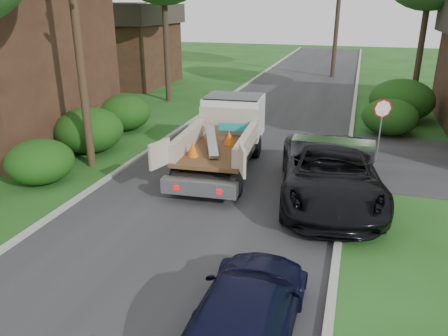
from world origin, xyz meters
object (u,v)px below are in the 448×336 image
object	(u,v)px
flatbed_truck	(227,130)
stop_sign	(382,117)
utility_pole	(76,27)
navy_suv	(245,313)
house_left_far	(121,43)
black_pickup	(330,173)

from	to	relation	value
flatbed_truck	stop_sign	bearing A→B (deg)	16.37
utility_pole	navy_suv	size ratio (longest dim) A/B	2.18
utility_pole	flatbed_truck	bearing A→B (deg)	20.94
house_left_far	flatbed_truck	distance (m)	20.00
utility_pole	black_pickup	distance (m)	10.04
black_pickup	navy_suv	world-z (taller)	black_pickup
house_left_far	black_pickup	size ratio (longest dim) A/B	1.16
utility_pole	flatbed_truck	distance (m)	6.56
stop_sign	flatbed_truck	bearing A→B (deg)	-159.66
stop_sign	navy_suv	distance (m)	11.84
house_left_far	navy_suv	size ratio (longest dim) A/B	1.65
house_left_far	utility_pole	bearing A→B (deg)	-64.77
utility_pole	flatbed_truck	world-z (taller)	utility_pole
black_pickup	navy_suv	bearing A→B (deg)	-106.37
flatbed_truck	navy_suv	size ratio (longest dim) A/B	1.45
house_left_far	black_pickup	xyz separation A→B (m)	(17.10, -17.50, -2.14)
stop_sign	house_left_far	bearing A→B (deg)	145.19
house_left_far	flatbed_truck	xyz separation A→B (m)	(12.99, -15.12, -1.72)
stop_sign	house_left_far	world-z (taller)	house_left_far
stop_sign	flatbed_truck	world-z (taller)	stop_sign
flatbed_truck	black_pickup	world-z (taller)	flatbed_truck
black_pickup	utility_pole	bearing A→B (deg)	168.51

